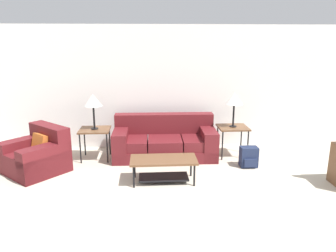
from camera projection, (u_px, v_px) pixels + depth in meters
The scene contains 9 objects.
wall_back at pixel (177, 88), 7.00m from camera, with size 9.17×0.06×2.60m.
couch at pixel (165, 142), 6.59m from camera, with size 2.03×0.95×0.82m.
armchair at pixel (37, 156), 5.82m from camera, with size 1.30×1.30×0.80m.
coffee_table at pixel (164, 165), 5.39m from camera, with size 1.09×0.52×0.40m.
side_table_left at pixel (95, 132), 6.37m from camera, with size 0.58×0.54×0.61m.
side_table_right at pixel (233, 129), 6.55m from camera, with size 0.58×0.54×0.61m.
table_lamp_left at pixel (93, 101), 6.22m from camera, with size 0.34×0.34×0.68m.
table_lamp_right at pixel (234, 99), 6.39m from camera, with size 0.34×0.34×0.68m.
backpack at pixel (249, 157), 6.06m from camera, with size 0.32×0.29×0.38m.
Camera 1 is at (-0.65, -2.44, 2.29)m, focal length 35.00 mm.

